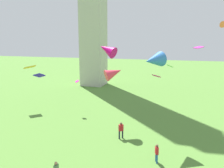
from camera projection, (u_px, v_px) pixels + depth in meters
The scene contains 11 objects.
person_1 at pixel (157, 152), 19.95m from camera, with size 0.37×0.50×1.67m.
person_2 at pixel (121, 129), 24.79m from camera, with size 0.53×0.54×1.84m.
kite_flying_0 at pixel (39, 75), 19.18m from camera, with size 0.63×0.95×0.52m.
kite_flying_1 at pixel (114, 73), 19.58m from camera, with size 1.95×1.79×1.40m.
kite_flying_2 at pixel (107, 50), 27.91m from camera, with size 2.78×2.06×2.16m.
kite_flying_3 at pixel (77, 81), 33.02m from camera, with size 0.86×0.89×0.37m.
kite_flying_5 at pixel (30, 67), 34.79m from camera, with size 1.93×2.06×0.65m.
kite_flying_8 at pixel (156, 76), 31.55m from camera, with size 1.21×0.97×0.49m.
kite_flying_9 at pixel (170, 66), 32.22m from camera, with size 0.88×1.32×0.54m.
kite_flying_10 at pixel (199, 47), 30.89m from camera, with size 1.46×1.41×0.34m.
kite_flying_11 at pixel (154, 60), 23.02m from camera, with size 2.60×2.78×1.72m.
Camera 1 is at (7.53, -4.11, 10.57)m, focal length 36.82 mm.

